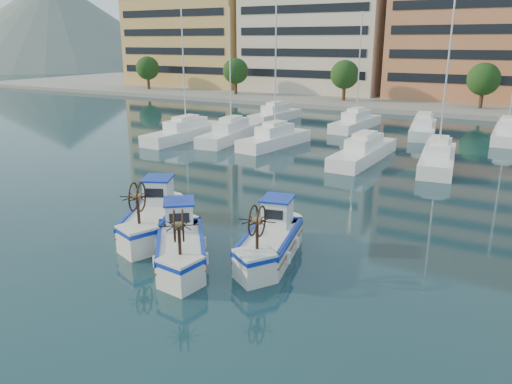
% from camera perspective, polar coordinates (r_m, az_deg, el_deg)
% --- Properties ---
extents(ground, '(300.00, 300.00, 0.00)m').
position_cam_1_polar(ground, '(20.35, -4.11, -8.51)').
color(ground, '#1A4045').
rests_on(ground, ground).
extents(hill_west, '(180.00, 180.00, 60.00)m').
position_cam_1_polar(hill_west, '(195.80, -21.49, 13.19)').
color(hill_west, slate).
rests_on(hill_west, ground).
extents(yacht_marina, '(39.49, 23.34, 11.50)m').
position_cam_1_polar(yacht_marina, '(45.99, 11.33, 6.30)').
color(yacht_marina, white).
rests_on(yacht_marina, ground).
extents(fishing_boat_a, '(3.77, 5.07, 3.06)m').
position_cam_1_polar(fishing_boat_a, '(23.93, -11.67, -2.68)').
color(fishing_boat_a, silver).
rests_on(fishing_boat_a, ground).
extents(fishing_boat_b, '(4.21, 4.66, 2.90)m').
position_cam_1_polar(fishing_boat_b, '(20.69, -8.64, -5.79)').
color(fishing_boat_b, silver).
rests_on(fishing_boat_b, ground).
extents(fishing_boat_c, '(2.80, 4.78, 2.89)m').
position_cam_1_polar(fishing_boat_c, '(20.90, 1.70, -5.37)').
color(fishing_boat_c, silver).
rests_on(fishing_boat_c, ground).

